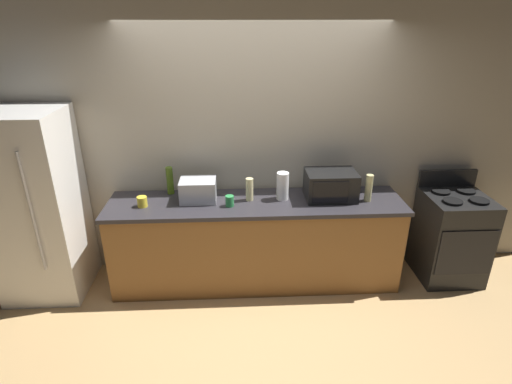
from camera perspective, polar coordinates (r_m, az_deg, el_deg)
name	(u,v)px	position (r m, az deg, el deg)	size (l,w,h in m)	color
ground_plane	(258,304)	(4.01, 0.31, -15.56)	(8.00, 8.00, 0.00)	tan
back_wall	(254,144)	(4.09, -0.30, 6.80)	(6.40, 0.10, 2.70)	#B2A893
counter_run	(256,242)	(4.08, 0.00, -7.07)	(2.84, 0.64, 0.90)	brown
refrigerator	(37,206)	(4.29, -28.48, -1.79)	(0.72, 0.73, 1.80)	white
stove_range	(451,236)	(4.62, 25.74, -5.61)	(0.60, 0.61, 1.08)	black
microwave	(331,185)	(3.96, 10.47, 0.96)	(0.48, 0.35, 0.27)	black
toaster_oven	(198,190)	(3.90, -8.16, 0.25)	(0.34, 0.26, 0.21)	#B7BABF
paper_towel_roll	(283,186)	(3.88, 3.77, 0.85)	(0.12, 0.12, 0.27)	white
bottle_olive_oil	(170,181)	(4.08, -12.03, 1.59)	(0.07, 0.07, 0.28)	#4C6B19
bottle_vinegar	(369,188)	(3.98, 15.59, 0.55)	(0.07, 0.07, 0.27)	beige
bottle_hand_soap	(249,189)	(3.86, -0.92, 0.37)	(0.07, 0.07, 0.22)	beige
mug_green	(230,201)	(3.77, -3.73, -1.27)	(0.08, 0.08, 0.10)	#2D8C47
mug_yellow	(142,202)	(3.90, -15.74, -1.32)	(0.09, 0.09, 0.10)	yellow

